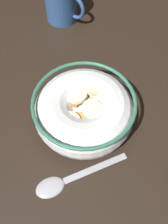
# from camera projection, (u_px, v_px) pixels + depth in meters

# --- Properties ---
(ground_plane) EXTENTS (0.99, 0.99, 0.02)m
(ground_plane) POSITION_uv_depth(u_px,v_px,m) (84.00, 124.00, 0.46)
(ground_plane) COLOR black
(cereal_bowl) EXTENTS (0.17, 0.17, 0.06)m
(cereal_bowl) POSITION_uv_depth(u_px,v_px,m) (84.00, 111.00, 0.42)
(cereal_bowl) COLOR white
(cereal_bowl) RESTS_ON ground_plane
(spoon) EXTENTS (0.09, 0.14, 0.01)m
(spoon) POSITION_uv_depth(u_px,v_px,m) (62.00, 182.00, 0.39)
(spoon) COLOR #A5A5AD
(spoon) RESTS_ON ground_plane
(coffee_mug) EXTENTS (0.10, 0.07, 0.09)m
(coffee_mug) POSITION_uv_depth(u_px,v_px,m) (62.00, 1.00, 0.55)
(coffee_mug) COLOR #335999
(coffee_mug) RESTS_ON ground_plane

